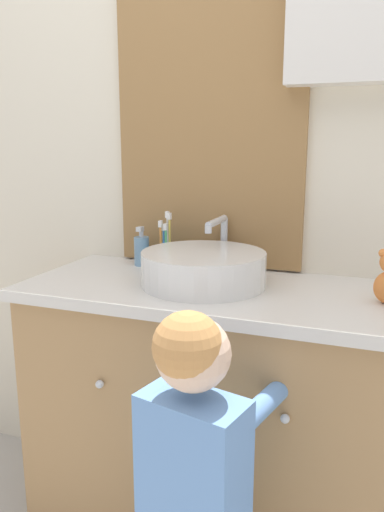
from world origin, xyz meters
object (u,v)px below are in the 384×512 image
Objects in this scene: sink_basin at (204,267)px; toothbrush_holder at (165,255)px; soap_dispenser at (142,250)px; child_figure at (195,490)px.

sink_basin is 0.25m from toothbrush_holder.
soap_dispenser is at bearing 150.76° from sink_basin.
sink_basin is 0.33m from soap_dispenser.
sink_basin is at bearing 106.73° from child_figure.
sink_basin is at bearing -38.18° from toothbrush_holder.
sink_basin is 3.10× the size of soap_dispenser.
toothbrush_holder is at bearing 118.30° from child_figure.
soap_dispenser is (-0.29, 0.16, -0.00)m from sink_basin.
child_figure is at bearing -61.70° from toothbrush_holder.
child_figure is (0.14, -0.47, -0.39)m from sink_basin.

